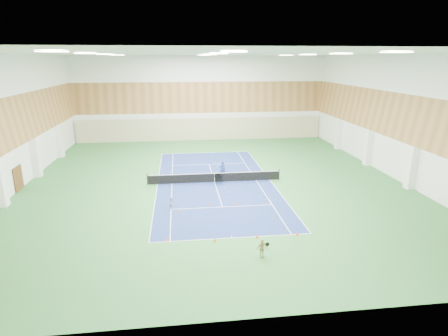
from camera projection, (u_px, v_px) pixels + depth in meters
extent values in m
plane|color=#2E6C32|center=(215.00, 182.00, 36.34)|extent=(40.00, 40.00, 0.00)
cube|color=navy|center=(215.00, 182.00, 36.34)|extent=(10.97, 23.77, 0.01)
cube|color=#C6B793|center=(201.00, 129.00, 54.70)|extent=(35.40, 0.16, 3.20)
cube|color=#593319|center=(18.00, 178.00, 33.93)|extent=(0.08, 1.80, 2.20)
imported|color=navy|center=(222.00, 169.00, 37.58)|extent=(0.62, 0.42, 1.68)
imported|color=#96979E|center=(171.00, 203.00, 29.65)|extent=(0.61, 0.57, 1.00)
imported|color=tan|center=(262.00, 248.00, 22.44)|extent=(0.76, 0.49, 1.20)
cone|color=orange|center=(178.00, 211.00, 29.27)|extent=(0.18, 0.18, 0.20)
cone|color=orange|center=(208.00, 204.00, 30.61)|extent=(0.18, 0.18, 0.19)
cone|color=#F74F0D|center=(237.00, 204.00, 30.52)|extent=(0.20, 0.20, 0.22)
cone|color=#E84A0C|center=(265.00, 202.00, 31.09)|extent=(0.19, 0.19, 0.21)
cone|color=#FE520D|center=(167.00, 239.00, 24.61)|extent=(0.18, 0.18, 0.20)
cone|color=#FF5A0D|center=(215.00, 240.00, 24.50)|extent=(0.23, 0.23, 0.25)
cone|color=#FF500D|center=(257.00, 236.00, 25.05)|extent=(0.20, 0.20, 0.22)
cone|color=#FF470D|center=(297.00, 234.00, 25.38)|extent=(0.23, 0.23, 0.25)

